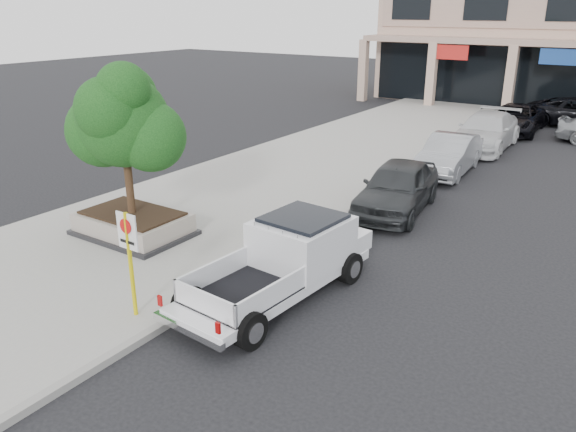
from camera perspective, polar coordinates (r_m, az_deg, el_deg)
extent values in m
plane|color=black|center=(13.10, 0.87, -8.19)|extent=(120.00, 120.00, 0.00)
cube|color=gray|center=(20.53, -2.87, 2.82)|extent=(8.00, 52.00, 0.15)
cube|color=gray|center=(18.56, 6.98, 0.75)|extent=(0.20, 52.00, 0.15)
cube|color=tan|center=(41.20, 7.65, 14.43)|extent=(0.55, 0.55, 4.20)
cube|color=black|center=(16.73, -15.35, -1.60)|extent=(3.20, 2.20, 0.12)
cube|color=gray|center=(16.62, -15.45, -0.61)|extent=(3.00, 2.00, 0.50)
cube|color=black|center=(16.52, -15.54, 0.30)|extent=(2.70, 1.70, 0.06)
cylinder|color=#321F13|center=(16.18, -15.92, 4.06)|extent=(0.22, 0.22, 2.20)
sphere|color=#0E3510|center=(15.84, -16.44, 9.27)|extent=(2.50, 2.50, 2.50)
sphere|color=#0E3510|center=(15.60, -13.77, 7.84)|extent=(1.90, 1.90, 1.90)
sphere|color=#0E3510|center=(16.29, -16.00, 11.74)|extent=(1.60, 1.60, 1.60)
cylinder|color=#DAC70B|center=(12.02, -15.68, -4.84)|extent=(0.09, 0.09, 2.30)
cube|color=white|center=(11.73, -16.02, -1.52)|extent=(0.55, 0.03, 0.78)
cylinder|color=red|center=(11.67, -16.19, -1.01)|extent=(0.32, 0.01, 0.32)
ellipsoid|color=#154814|center=(15.77, 0.70, -0.59)|extent=(1.10, 0.99, 0.93)
imported|color=#292C2E|center=(18.52, 11.04, 2.91)|extent=(2.53, 5.01, 1.64)
imported|color=#94969B|center=(23.41, 16.04, 6.01)|extent=(1.88, 4.72, 1.53)
imported|color=silver|center=(28.14, 19.45, 8.10)|extent=(2.43, 5.72, 1.65)
imported|color=black|center=(32.51, 22.09, 9.14)|extent=(2.69, 5.41, 1.47)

